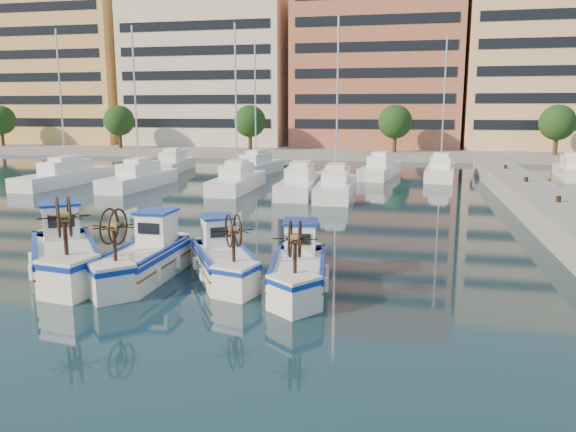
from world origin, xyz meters
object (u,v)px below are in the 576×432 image
object	(u,v)px
fishing_boat_c	(223,258)
fishing_boat_d	(299,267)
fishing_boat_b	(145,256)
fishing_boat_a	(64,252)

from	to	relation	value
fishing_boat_c	fishing_boat_d	size ratio (longest dim) A/B	0.98
fishing_boat_d	fishing_boat_c	bearing A→B (deg)	159.61
fishing_boat_b	fishing_boat_c	bearing A→B (deg)	12.76
fishing_boat_c	fishing_boat_a	bearing A→B (deg)	159.44
fishing_boat_c	fishing_boat_d	xyz separation A→B (m)	(2.76, -0.63, 0.02)
fishing_boat_c	fishing_boat_d	distance (m)	2.83
fishing_boat_a	fishing_boat_c	distance (m)	5.56
fishing_boat_d	fishing_boat_a	bearing A→B (deg)	174.31
fishing_boat_b	fishing_boat_c	xyz separation A→B (m)	(2.63, 0.57, -0.06)
fishing_boat_b	fishing_boat_c	size ratio (longest dim) A/B	1.06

